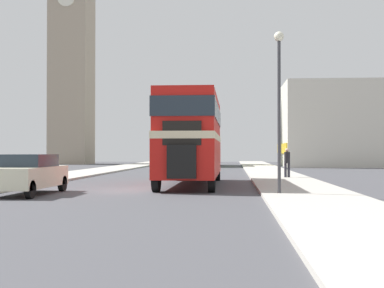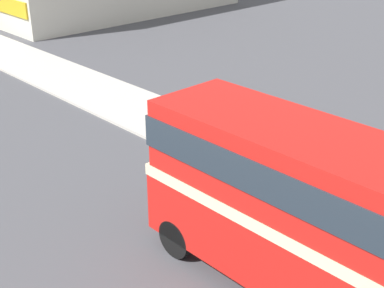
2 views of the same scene
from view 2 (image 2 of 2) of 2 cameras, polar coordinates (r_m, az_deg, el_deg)
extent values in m
cube|color=red|center=(12.39, 15.77, -12.71)|extent=(2.50, 10.30, 1.62)
cube|color=beige|center=(11.84, 16.32, -9.04)|extent=(2.52, 10.35, 0.29)
cube|color=red|center=(11.31, 16.94, -4.70)|extent=(2.45, 10.10, 1.77)
cube|color=#232D38|center=(11.27, 17.00, -4.31)|extent=(2.52, 10.20, 0.79)
cylinder|color=black|center=(14.23, -1.70, -10.01)|extent=(0.28, 1.06, 1.06)
cylinder|color=black|center=(15.55, 4.41, -6.72)|extent=(0.28, 1.06, 1.06)
cylinder|color=#282833|center=(19.16, 8.50, -0.46)|extent=(0.15, 0.15, 0.82)
cylinder|color=#282833|center=(19.30, 8.85, -0.29)|extent=(0.15, 0.15, 0.82)
cylinder|color=black|center=(18.93, 8.82, 1.63)|extent=(0.34, 0.34, 0.65)
sphere|color=beige|center=(18.76, 8.91, 2.85)|extent=(0.22, 0.22, 0.22)
camera|label=1|loc=(24.66, 100.09, -23.17)|focal=50.00mm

